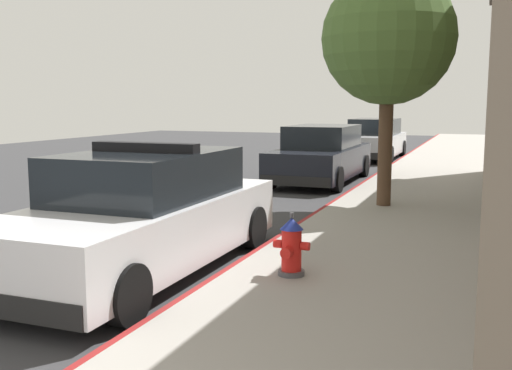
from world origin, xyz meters
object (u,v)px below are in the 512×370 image
at_px(parked_car_silver_ahead, 322,155).
at_px(fire_hydrant, 291,247).
at_px(street_tree, 388,39).
at_px(police_cruiser, 144,215).
at_px(parked_car_dark_far, 374,140).

height_order(parked_car_silver_ahead, fire_hydrant, parked_car_silver_ahead).
distance_m(fire_hydrant, street_tree, 6.12).
relative_size(police_cruiser, parked_car_dark_far, 1.00).
relative_size(parked_car_silver_ahead, street_tree, 1.05).
relative_size(parked_car_dark_far, street_tree, 1.05).
bearing_deg(fire_hydrant, parked_car_silver_ahead, 102.80).
bearing_deg(parked_car_silver_ahead, street_tree, -59.28).
xyz_separation_m(parked_car_dark_far, street_tree, (2.19, -11.30, 2.67)).
bearing_deg(street_tree, police_cruiser, -111.98).
relative_size(parked_car_dark_far, fire_hydrant, 6.37).
bearing_deg(parked_car_dark_far, fire_hydrant, -83.29).
xyz_separation_m(fire_hydrant, street_tree, (0.23, 5.37, 2.92)).
bearing_deg(street_tree, parked_car_silver_ahead, 120.72).
bearing_deg(police_cruiser, fire_hydrant, 2.35).
distance_m(police_cruiser, parked_car_silver_ahead, 9.41).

